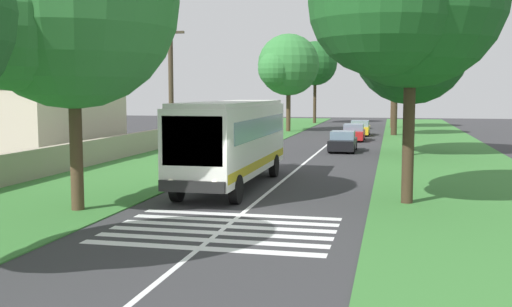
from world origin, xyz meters
name	(u,v)px	position (x,y,z in m)	size (l,w,h in m)	color
ground	(236,218)	(0.00, 0.00, 0.00)	(160.00, 160.00, 0.00)	#333335
grass_verge_left	(167,161)	(15.00, 8.20, 0.02)	(120.00, 8.00, 0.04)	#387533
grass_verge_right	(453,169)	(15.00, -8.20, 0.02)	(120.00, 8.00, 0.04)	#387533
centre_line	(302,165)	(15.00, 0.00, 0.00)	(110.00, 0.16, 0.01)	silver
coach_bus	(233,138)	(6.42, 1.80, 2.15)	(11.16, 2.62, 3.73)	silver
zebra_crossing	(222,230)	(-1.65, 0.00, 0.00)	(4.95, 6.80, 0.01)	silver
trailing_car_0	(343,142)	(23.41, -1.63, 0.67)	(4.30, 1.78, 1.43)	black
trailing_car_1	(354,133)	(32.93, -1.79, 0.67)	(4.30, 1.78, 1.43)	#B21E1E
trailing_car_2	(360,128)	(39.52, -1.97, 0.67)	(4.30, 1.78, 1.43)	gold
roadside_tree_left_0	(66,8)	(0.04, 5.96, 6.99)	(8.78, 7.29, 10.80)	#4C3826
roadside_tree_left_2	(288,67)	(43.68, 5.77, 6.76)	(7.61, 6.37, 10.08)	#4C3826
roadside_tree_left_3	(314,65)	(60.91, 5.21, 7.69)	(6.92, 5.78, 10.71)	#3D2D1E
roadside_tree_right_1	(394,63)	(40.12, -4.98, 6.85)	(6.25, 5.08, 9.53)	#3D2D1E
roadside_tree_right_2	(409,51)	(21.87, -5.91, 6.80)	(8.90, 7.39, 10.67)	brown
roadside_tree_right_3	(393,67)	(52.83, -4.93, 7.02)	(7.10, 5.96, 10.14)	brown
utility_pole	(171,96)	(8.98, 5.58, 3.96)	(0.24, 1.40, 7.55)	#473828
roadside_wall	(146,141)	(20.00, 11.60, 0.74)	(70.00, 0.40, 1.41)	#9E937F
roadside_building	(29,111)	(17.01, 18.62, 2.85)	(12.18, 9.21, 5.60)	beige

